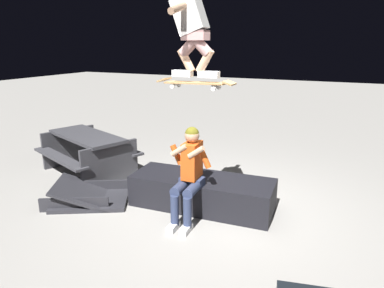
% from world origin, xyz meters
% --- Properties ---
extents(ground_plane, '(40.00, 40.00, 0.00)m').
position_xyz_m(ground_plane, '(0.00, 0.00, 0.00)').
color(ground_plane, gray).
extents(ledge_box_main, '(2.14, 0.88, 0.47)m').
position_xyz_m(ledge_box_main, '(0.27, 0.04, 0.23)').
color(ledge_box_main, black).
rests_on(ledge_box_main, ground).
extents(person_sitting_on_ledge, '(0.59, 0.76, 1.30)m').
position_xyz_m(person_sitting_on_ledge, '(0.28, 0.47, 0.72)').
color(person_sitting_on_ledge, '#2D3856').
rests_on(person_sitting_on_ledge, ground).
extents(skateboard, '(1.02, 0.21, 0.13)m').
position_xyz_m(skateboard, '(0.21, 0.43, 1.89)').
color(skateboard, '#AD8451').
extents(skater_airborne, '(0.62, 0.89, 1.12)m').
position_xyz_m(skater_airborne, '(0.26, 0.43, 2.58)').
color(skater_airborne, white).
extents(kicker_ramp, '(1.38, 1.27, 0.43)m').
position_xyz_m(kicker_ramp, '(1.91, 0.59, 0.07)').
color(kicker_ramp, '#28282D').
rests_on(kicker_ramp, ground).
extents(picnic_table_back, '(2.06, 1.85, 0.75)m').
position_xyz_m(picnic_table_back, '(2.78, -0.39, 0.50)').
color(picnic_table_back, '#38383D').
rests_on(picnic_table_back, ground).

